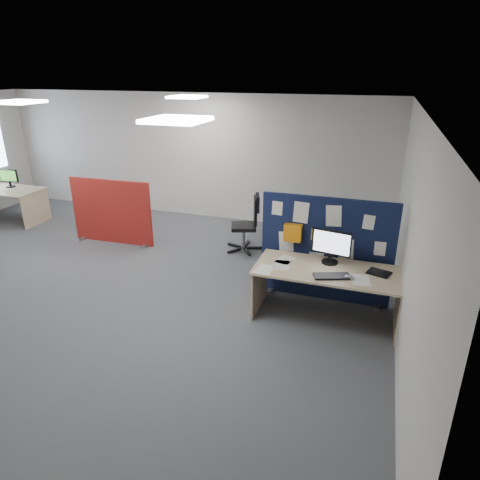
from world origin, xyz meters
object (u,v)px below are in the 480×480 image
(monitor_second, at_px, (9,177))
(monitor_main, at_px, (331,245))
(main_desk, at_px, (327,279))
(red_divider, at_px, (112,212))
(office_chair, at_px, (249,220))
(second_desk, at_px, (6,196))
(navy_divider, at_px, (325,250))

(monitor_second, bearing_deg, monitor_main, -20.43)
(main_desk, height_order, red_divider, red_divider)
(monitor_second, bearing_deg, office_chair, -7.29)
(red_divider, distance_m, second_desk, 3.01)
(navy_divider, relative_size, red_divider, 1.12)
(navy_divider, xyz_separation_m, monitor_second, (-7.09, 1.46, 0.17))
(navy_divider, height_order, monitor_main, navy_divider)
(navy_divider, distance_m, office_chair, 2.08)
(main_desk, bearing_deg, monitor_second, 164.76)
(red_divider, bearing_deg, monitor_main, -18.01)
(monitor_main, height_order, second_desk, monitor_main)
(main_desk, xyz_separation_m, monitor_second, (-7.21, 1.96, 0.38))
(monitor_second, bearing_deg, navy_divider, -18.12)
(navy_divider, height_order, second_desk, navy_divider)
(main_desk, bearing_deg, second_desk, 165.82)
(navy_divider, height_order, main_desk, navy_divider)
(navy_divider, height_order, red_divider, navy_divider)
(navy_divider, xyz_separation_m, office_chair, (-1.55, 1.38, -0.18))
(red_divider, relative_size, monitor_second, 3.87)
(main_desk, bearing_deg, red_divider, 161.55)
(monitor_main, bearing_deg, navy_divider, 119.36)
(monitor_second, relative_size, office_chair, 0.41)
(second_desk, distance_m, office_chair, 5.60)
(red_divider, bearing_deg, main_desk, -20.18)
(main_desk, height_order, monitor_main, monitor_main)
(monitor_second, distance_m, office_chair, 5.56)
(red_divider, distance_m, monitor_second, 3.00)
(monitor_main, relative_size, second_desk, 0.31)
(office_chair, bearing_deg, red_divider, 170.98)
(main_desk, distance_m, monitor_main, 0.46)
(monitor_main, relative_size, monitor_second, 1.23)
(second_desk, relative_size, monitor_second, 3.93)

